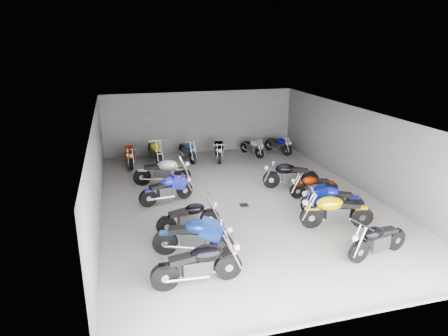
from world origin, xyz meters
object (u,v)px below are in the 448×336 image
at_px(motorcycle_left_e, 167,189).
at_px(motorcycle_right_b, 336,211).
at_px(motorcycle_back_f, 278,145).
at_px(motorcycle_back_a, 129,155).
at_px(motorcycle_back_d, 218,150).
at_px(motorcycle_left_b, 194,236).
at_px(motorcycle_back_b, 155,151).
at_px(motorcycle_right_c, 332,200).
at_px(motorcycle_right_d, 313,186).
at_px(motorcycle_back_e, 252,147).
at_px(motorcycle_right_a, 378,240).
at_px(motorcycle_left_f, 163,172).
at_px(motorcycle_left_a, 198,264).
at_px(drain_grate, 244,205).
at_px(motorcycle_left_c, 189,217).
at_px(motorcycle_back_c, 187,151).
at_px(motorcycle_right_e, 290,175).

relative_size(motorcycle_left_e, motorcycle_right_b, 0.89).
relative_size(motorcycle_left_e, motorcycle_back_f, 1.12).
xyz_separation_m(motorcycle_back_a, motorcycle_back_d, (4.33, -0.21, -0.01)).
height_order(motorcycle_left_b, motorcycle_back_b, same).
relative_size(motorcycle_left_b, motorcycle_right_c, 1.06).
bearing_deg(motorcycle_left_e, motorcycle_right_d, 62.73).
xyz_separation_m(motorcycle_left_b, motorcycle_right_d, (5.20, 2.99, -0.09)).
height_order(motorcycle_right_b, motorcycle_back_d, motorcycle_right_b).
bearing_deg(motorcycle_back_e, motorcycle_right_b, 71.85).
relative_size(motorcycle_left_b, motorcycle_right_a, 1.08).
relative_size(motorcycle_right_a, motorcycle_back_f, 1.13).
xyz_separation_m(motorcycle_left_e, motorcycle_right_a, (5.10, -5.39, -0.00)).
relative_size(motorcycle_right_c, motorcycle_back_b, 0.93).
bearing_deg(motorcycle_right_b, motorcycle_left_f, 55.00).
height_order(motorcycle_left_a, motorcycle_left_f, motorcycle_left_f).
bearing_deg(motorcycle_back_a, motorcycle_back_e, 176.96).
distance_m(drain_grate, motorcycle_back_e, 6.55).
distance_m(motorcycle_left_e, motorcycle_right_b, 6.02).
xyz_separation_m(motorcycle_left_a, motorcycle_left_b, (0.19, 1.43, -0.00)).
height_order(motorcycle_left_e, motorcycle_right_b, motorcycle_right_b).
bearing_deg(motorcycle_left_f, motorcycle_left_e, 8.68).
bearing_deg(motorcycle_back_e, motorcycle_left_f, 15.01).
xyz_separation_m(motorcycle_left_e, motorcycle_back_f, (6.54, 5.11, -0.04)).
relative_size(motorcycle_right_a, motorcycle_back_d, 0.96).
height_order(motorcycle_left_f, motorcycle_back_d, motorcycle_left_f).
distance_m(motorcycle_left_f, motorcycle_back_a, 3.31).
distance_m(motorcycle_left_e, motorcycle_back_f, 8.29).
distance_m(motorcycle_left_b, motorcycle_left_c, 1.44).
distance_m(motorcycle_left_e, motorcycle_back_d, 5.71).
relative_size(drain_grate, motorcycle_right_d, 0.17).
distance_m(motorcycle_back_a, motorcycle_back_d, 4.34).
bearing_deg(motorcycle_left_e, motorcycle_left_c, -9.25).
height_order(motorcycle_left_f, motorcycle_right_b, motorcycle_left_f).
relative_size(motorcycle_right_b, motorcycle_back_d, 1.08).
distance_m(drain_grate, motorcycle_left_b, 3.82).
relative_size(motorcycle_right_d, motorcycle_back_b, 0.84).
bearing_deg(motorcycle_right_d, motorcycle_left_e, 85.13).
relative_size(drain_grate, motorcycle_right_c, 0.15).
xyz_separation_m(motorcycle_right_a, motorcycle_back_c, (-3.42, 10.44, -0.00)).
xyz_separation_m(motorcycle_right_c, motorcycle_back_c, (-3.64, 7.58, -0.02)).
relative_size(motorcycle_left_c, motorcycle_right_d, 1.07).
bearing_deg(motorcycle_right_c, motorcycle_back_f, 8.58).
bearing_deg(motorcycle_left_a, motorcycle_back_a, -175.12).
bearing_deg(motorcycle_back_a, motorcycle_right_d, 134.41).
bearing_deg(motorcycle_back_a, motorcycle_left_c, 97.81).
bearing_deg(motorcycle_back_c, motorcycle_left_b, 69.94).
relative_size(motorcycle_left_c, motorcycle_right_e, 0.91).
bearing_deg(motorcycle_right_b, motorcycle_right_a, -161.31).
height_order(motorcycle_back_c, motorcycle_back_e, motorcycle_back_c).
bearing_deg(motorcycle_right_c, drain_grate, 78.33).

